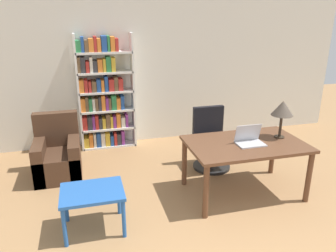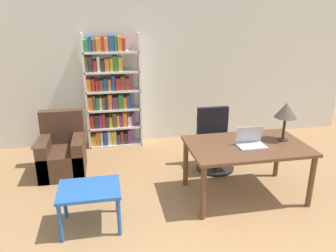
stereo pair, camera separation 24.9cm
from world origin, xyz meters
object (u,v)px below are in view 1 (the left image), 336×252
side_table_blue (92,196)px  armchair (58,157)px  laptop (249,140)px  office_chair (211,141)px  desk (245,149)px  table_lamp (283,109)px  bookshelf (103,96)px

side_table_blue → armchair: (-0.45, 1.49, -0.13)m
laptop → office_chair: size_ratio=0.37×
laptop → desk: bearing=118.5°
table_lamp → laptop: bearing=-168.2°
bookshelf → office_chair: bearing=-38.9°
table_lamp → side_table_blue: (-2.52, -0.36, -0.71)m
desk → laptop: size_ratio=4.32×
desk → armchair: 2.73m
laptop → office_chair: bearing=98.5°
desk → laptop: bearing=-61.5°
desk → bookshelf: bearing=127.9°
side_table_blue → bookshelf: 2.52m
armchair → table_lamp: bearing=-20.8°
desk → bookshelf: 2.72m
table_lamp → armchair: (-2.97, 1.13, -0.84)m
table_lamp → office_chair: size_ratio=0.54×
armchair → bookshelf: 1.39m
table_lamp → bookshelf: 3.02m
table_lamp → office_chair: (-0.65, 0.83, -0.71)m
bookshelf → desk: bearing=-52.1°
office_chair → side_table_blue: office_chair is taller
desk → side_table_blue: (-1.99, -0.30, -0.22)m
desk → side_table_blue: bearing=-171.3°
armchair → bookshelf: (0.78, 0.95, 0.66)m
table_lamp → bookshelf: (-2.19, 2.07, -0.18)m
bookshelf → table_lamp: bearing=-43.4°
desk → bookshelf: (-1.66, 2.13, 0.31)m
side_table_blue → office_chair: bearing=32.4°
laptop → bookshelf: bookshelf is taller
laptop → armchair: (-2.46, 1.23, -0.49)m
office_chair → laptop: bearing=-81.5°
side_table_blue → armchair: bearing=106.7°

